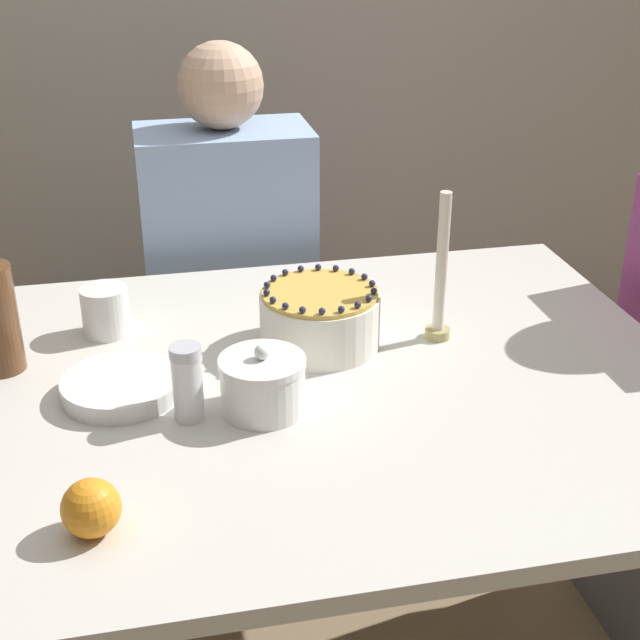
{
  "coord_description": "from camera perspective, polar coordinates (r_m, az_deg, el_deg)",
  "views": [
    {
      "loc": [
        -0.19,
        -1.29,
        1.53
      ],
      "look_at": [
        0.11,
        0.12,
        0.82
      ],
      "focal_mm": 50.0,
      "sensor_mm": 36.0,
      "label": 1
    }
  ],
  "objects": [
    {
      "name": "dining_table",
      "position": [
        1.57,
        -2.91,
        -7.52
      ],
      "size": [
        1.45,
        1.03,
        0.77
      ],
      "color": "beige",
      "rests_on": "ground_plane"
    },
    {
      "name": "cake",
      "position": [
        1.61,
        0.0,
        0.13
      ],
      "size": [
        0.22,
        0.22,
        0.12
      ],
      "color": "white",
      "rests_on": "dining_table"
    },
    {
      "name": "sugar_bowl",
      "position": [
        1.42,
        -3.69,
        -4.12
      ],
      "size": [
        0.14,
        0.14,
        0.12
      ],
      "color": "white",
      "rests_on": "dining_table"
    },
    {
      "name": "sugar_shaker",
      "position": [
        1.4,
        -8.49,
        -3.98
      ],
      "size": [
        0.05,
        0.05,
        0.13
      ],
      "color": "white",
      "rests_on": "dining_table"
    },
    {
      "name": "plate_stack",
      "position": [
        1.5,
        -12.61,
        -4.18
      ],
      "size": [
        0.2,
        0.2,
        0.03
      ],
      "color": "white",
      "rests_on": "dining_table"
    },
    {
      "name": "candle",
      "position": [
        1.62,
        7.73,
        2.51
      ],
      "size": [
        0.05,
        0.05,
        0.28
      ],
      "color": "tan",
      "rests_on": "dining_table"
    },
    {
      "name": "cup",
      "position": [
        1.7,
        -13.58,
        0.57
      ],
      "size": [
        0.09,
        0.09,
        0.09
      ],
      "color": "white",
      "rests_on": "dining_table"
    },
    {
      "name": "orange_fruit_0",
      "position": [
        1.2,
        -14.44,
        -11.58
      ],
      "size": [
        0.08,
        0.08,
        0.08
      ],
      "color": "orange",
      "rests_on": "dining_table"
    },
    {
      "name": "person_man_blue_shirt",
      "position": [
        2.25,
        -5.65,
        -0.38
      ],
      "size": [
        0.4,
        0.34,
        1.23
      ],
      "rotation": [
        0.0,
        0.0,
        3.14
      ],
      "color": "#595960",
      "rests_on": "ground_plane"
    }
  ]
}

